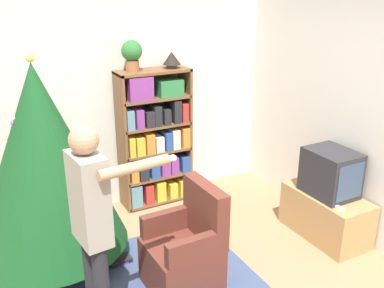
{
  "coord_description": "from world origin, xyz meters",
  "views": [
    {
      "loc": [
        -1.32,
        -2.36,
        2.44
      ],
      "look_at": [
        0.44,
        0.94,
        1.05
      ],
      "focal_mm": 40.0,
      "sensor_mm": 36.0,
      "label": 1
    }
  ],
  "objects_px": {
    "christmas_tree": "(43,160)",
    "armchair": "(186,253)",
    "television": "(331,173)",
    "standing_person": "(93,221)",
    "table_lamp": "(172,59)",
    "potted_plant": "(132,54)",
    "bookshelf": "(154,139)"
  },
  "relations": [
    {
      "from": "armchair",
      "to": "standing_person",
      "type": "height_order",
      "value": "standing_person"
    },
    {
      "from": "bookshelf",
      "to": "potted_plant",
      "type": "height_order",
      "value": "potted_plant"
    },
    {
      "from": "christmas_tree",
      "to": "armchair",
      "type": "height_order",
      "value": "christmas_tree"
    },
    {
      "from": "standing_person",
      "to": "potted_plant",
      "type": "distance_m",
      "value": 2.19
    },
    {
      "from": "television",
      "to": "potted_plant",
      "type": "relative_size",
      "value": 1.52
    },
    {
      "from": "bookshelf",
      "to": "christmas_tree",
      "type": "relative_size",
      "value": 0.82
    },
    {
      "from": "christmas_tree",
      "to": "potted_plant",
      "type": "distance_m",
      "value": 1.5
    },
    {
      "from": "standing_person",
      "to": "armchair",
      "type": "bearing_deg",
      "value": 99.58
    },
    {
      "from": "standing_person",
      "to": "bookshelf",
      "type": "bearing_deg",
      "value": 139.7
    },
    {
      "from": "potted_plant",
      "to": "table_lamp",
      "type": "relative_size",
      "value": 1.64
    },
    {
      "from": "armchair",
      "to": "standing_person",
      "type": "relative_size",
      "value": 0.56
    },
    {
      "from": "table_lamp",
      "to": "potted_plant",
      "type": "bearing_deg",
      "value": -180.0
    },
    {
      "from": "standing_person",
      "to": "potted_plant",
      "type": "relative_size",
      "value": 5.0
    },
    {
      "from": "standing_person",
      "to": "table_lamp",
      "type": "relative_size",
      "value": 8.22
    },
    {
      "from": "christmas_tree",
      "to": "potted_plant",
      "type": "bearing_deg",
      "value": 32.5
    },
    {
      "from": "television",
      "to": "bookshelf",
      "type": "bearing_deg",
      "value": 129.2
    },
    {
      "from": "television",
      "to": "table_lamp",
      "type": "height_order",
      "value": "table_lamp"
    },
    {
      "from": "christmas_tree",
      "to": "standing_person",
      "type": "height_order",
      "value": "christmas_tree"
    },
    {
      "from": "television",
      "to": "standing_person",
      "type": "bearing_deg",
      "value": -173.95
    },
    {
      "from": "table_lamp",
      "to": "armchair",
      "type": "bearing_deg",
      "value": -112.24
    },
    {
      "from": "potted_plant",
      "to": "television",
      "type": "bearing_deg",
      "value": -46.37
    },
    {
      "from": "christmas_tree",
      "to": "television",
      "type": "bearing_deg",
      "value": -17.78
    },
    {
      "from": "standing_person",
      "to": "television",
      "type": "bearing_deg",
      "value": 89.94
    },
    {
      "from": "armchair",
      "to": "standing_person",
      "type": "distance_m",
      "value": 1.06
    },
    {
      "from": "bookshelf",
      "to": "table_lamp",
      "type": "height_order",
      "value": "table_lamp"
    },
    {
      "from": "christmas_tree",
      "to": "standing_person",
      "type": "relative_size",
      "value": 1.18
    },
    {
      "from": "christmas_tree",
      "to": "armchair",
      "type": "xyz_separation_m",
      "value": [
        0.93,
        -0.85,
        -0.72
      ]
    },
    {
      "from": "bookshelf",
      "to": "table_lamp",
      "type": "bearing_deg",
      "value": 2.45
    },
    {
      "from": "bookshelf",
      "to": "television",
      "type": "bearing_deg",
      "value": -50.8
    },
    {
      "from": "table_lamp",
      "to": "christmas_tree",
      "type": "bearing_deg",
      "value": -155.77
    },
    {
      "from": "potted_plant",
      "to": "bookshelf",
      "type": "bearing_deg",
      "value": -2.7
    },
    {
      "from": "television",
      "to": "standing_person",
      "type": "height_order",
      "value": "standing_person"
    }
  ]
}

